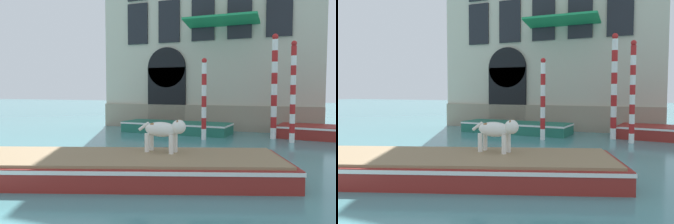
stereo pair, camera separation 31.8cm
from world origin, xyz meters
TOP-DOWN VIEW (x-y plane):
  - boat_foreground at (0.03, 7.18)m, footprint 9.05×5.08m
  - dog_on_deck at (1.47, 8.09)m, footprint 1.22×0.39m
  - boat_moored_near_palazzo at (-0.83, 15.41)m, footprint 5.19×1.99m
  - mooring_pole_0 at (0.95, 13.76)m, footprint 0.20×0.20m
  - mooring_pole_1 at (3.56, 15.03)m, footprint 0.25×0.25m
  - mooring_pole_2 at (4.28, 14.23)m, footprint 0.21×0.21m

SIDE VIEW (x-z plane):
  - boat_moored_near_palazzo at x=-0.83m, z-range 0.01..0.52m
  - boat_foreground at x=0.03m, z-range 0.02..0.54m
  - dog_on_deck at x=1.47m, z-range 0.65..1.46m
  - mooring_pole_0 at x=0.95m, z-range 0.02..3.29m
  - mooring_pole_2 at x=4.28m, z-range 0.02..3.87m
  - mooring_pole_1 at x=3.56m, z-range 0.02..4.30m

